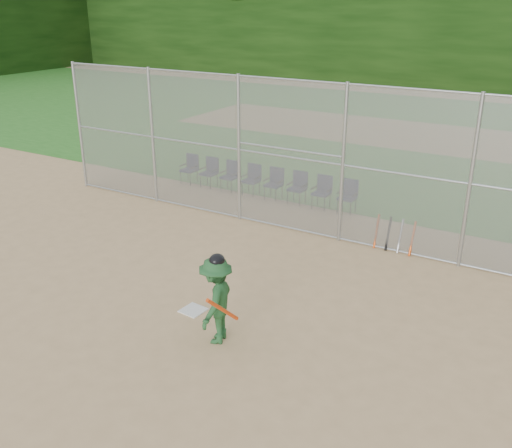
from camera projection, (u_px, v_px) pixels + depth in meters
The scene contains 16 objects.
ground at pixel (191, 317), 11.14m from camera, with size 100.00×100.00×0.00m, color tan.
grass_strip at pixel (431, 137), 25.57m from camera, with size 100.00×100.00×0.00m, color #286B20.
dirt_patch_far at pixel (431, 137), 25.57m from camera, with size 24.00×24.00×0.00m, color tan.
backstop_fence at pixel (306, 157), 14.39m from camera, with size 16.09×0.09×4.00m.
treeline at pixel (456, 5), 25.14m from camera, with size 81.00×60.00×11.00m.
home_plate at pixel (193, 310), 11.36m from camera, with size 0.45×0.45×0.02m, color silver.
batter_at_plate at pixel (216, 300), 10.09m from camera, with size 0.96×1.31×1.72m.
spare_bats at pixel (394, 235), 13.94m from camera, with size 0.96×0.35×0.84m.
chair_0 at pixel (189, 169), 19.02m from camera, with size 0.54×0.52×0.96m, color #0E1736, non-canonical shape.
chair_1 at pixel (209, 173), 18.64m from camera, with size 0.54×0.52×0.96m, color #0E1736, non-canonical shape.
chair_2 at pixel (229, 176), 18.26m from camera, with size 0.54×0.52×0.96m, color #0E1736, non-canonical shape.
chair_3 at pixel (251, 180), 17.89m from camera, with size 0.54×0.52×0.96m, color #0E1736, non-canonical shape.
chair_4 at pixel (273, 184), 17.51m from camera, with size 0.54×0.52×0.96m, color #0E1736, non-canonical shape.
chair_5 at pixel (297, 188), 17.13m from camera, with size 0.54×0.52×0.96m, color #0E1736, non-canonical shape.
chair_6 at pixel (321, 193), 16.75m from camera, with size 0.54×0.52×0.96m, color #0E1736, non-canonical shape.
chair_7 at pixel (347, 197), 16.37m from camera, with size 0.54×0.52×0.96m, color #0E1736, non-canonical shape.
Camera 1 is at (5.99, -7.71, 5.80)m, focal length 40.00 mm.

